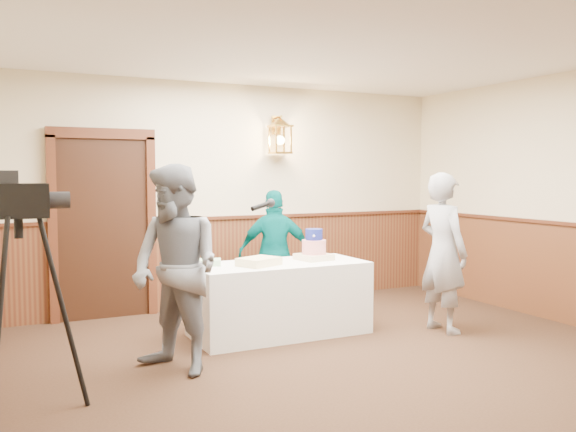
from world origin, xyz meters
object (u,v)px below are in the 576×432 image
at_px(display_table, 280,298).
at_px(assistant_p, 275,253).
at_px(interviewer, 176,269).
at_px(tv_camera_rig, 21,313).
at_px(baker, 443,252).
at_px(sheet_cake_yellow, 259,262).
at_px(tiered_cake, 314,248).
at_px(sheet_cake_green, 208,262).

bearing_deg(display_table, assistant_p, 67.72).
distance_m(interviewer, tv_camera_rig, 1.29).
xyz_separation_m(baker, assistant_p, (-1.28, 1.45, -0.10)).
height_order(interviewer, tv_camera_rig, interviewer).
bearing_deg(sheet_cake_yellow, display_table, 15.75).
xyz_separation_m(assistant_p, tv_camera_rig, (-2.84, -1.95, -0.02)).
xyz_separation_m(tiered_cake, tv_camera_rig, (-2.94, -1.19, -0.16)).
distance_m(sheet_cake_green, interviewer, 1.08).
bearing_deg(tiered_cake, assistant_p, 97.37).
xyz_separation_m(baker, tv_camera_rig, (-4.12, -0.50, -0.12)).
bearing_deg(assistant_p, baker, 151.36).
relative_size(display_table, baker, 1.07).
distance_m(tiered_cake, sheet_cake_yellow, 0.70).
relative_size(sheet_cake_yellow, tv_camera_rig, 0.24).
relative_size(sheet_cake_green, baker, 0.15).
bearing_deg(sheet_cake_yellow, sheet_cake_green, 151.28).
bearing_deg(sheet_cake_green, interviewer, -122.85).
bearing_deg(sheet_cake_green, tiered_cake, -7.09).
bearing_deg(tv_camera_rig, interviewer, 20.92).
bearing_deg(tv_camera_rig, assistant_p, 36.00).
height_order(sheet_cake_yellow, sheet_cake_green, sheet_cake_yellow).
bearing_deg(display_table, interviewer, -150.76).
distance_m(sheet_cake_yellow, assistant_p, 1.05).
xyz_separation_m(tiered_cake, interviewer, (-1.73, -0.76, -0.00)).
relative_size(tiered_cake, sheet_cake_green, 1.45).
distance_m(interviewer, assistant_p, 2.23).
height_order(tiered_cake, sheet_cake_green, tiered_cake).
bearing_deg(sheet_cake_green, assistant_p, 30.71).
height_order(assistant_p, tv_camera_rig, tv_camera_rig).
bearing_deg(tv_camera_rig, baker, 8.45).
xyz_separation_m(display_table, baker, (1.60, -0.65, 0.47)).
height_order(sheet_cake_green, assistant_p, assistant_p).
bearing_deg(baker, assistant_p, 36.70).
relative_size(sheet_cake_green, assistant_p, 0.17).
height_order(sheet_cake_yellow, interviewer, interviewer).
xyz_separation_m(sheet_cake_yellow, interviewer, (-1.04, -0.65, 0.09)).
bearing_deg(interviewer, display_table, 90.82).
distance_m(sheet_cake_green, tv_camera_rig, 2.23).
distance_m(baker, tv_camera_rig, 4.15).
relative_size(interviewer, assistant_p, 1.18).
distance_m(sheet_cake_green, assistant_p, 1.22).
bearing_deg(sheet_cake_green, display_table, -13.55).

